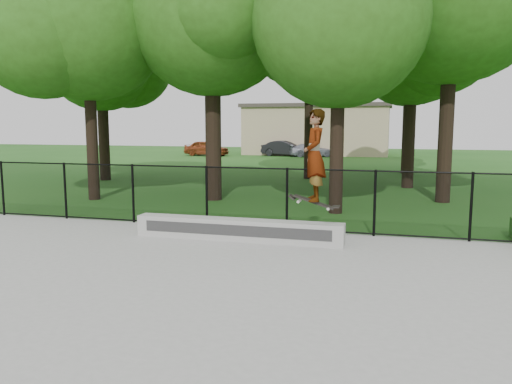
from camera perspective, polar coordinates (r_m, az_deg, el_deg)
ground at (r=7.38m, az=-22.58°, el=-13.08°), size 100.00×100.00×0.00m
concrete_slab at (r=7.37m, az=-22.59°, el=-12.87°), size 14.00×12.00×0.06m
grind_ledge at (r=10.83m, az=-2.13°, el=-4.32°), size 4.59×0.40×0.46m
car_a at (r=41.53m, az=-5.68°, el=5.01°), size 3.80×1.83×1.26m
car_b at (r=40.93m, az=3.35°, el=4.99°), size 3.62×1.84×1.26m
car_c at (r=40.40m, az=6.33°, el=4.77°), size 3.58×2.47×1.04m
skater_airborne at (r=9.96m, az=6.71°, el=4.02°), size 0.81×0.77×2.02m
chainlink_fence at (r=12.23m, az=-5.66°, el=-0.49°), size 16.06×0.06×1.50m
tree_row at (r=20.55m, az=5.58°, el=18.67°), size 20.22×18.32×10.93m
distant_building at (r=43.86m, az=7.02°, el=7.14°), size 12.40×6.40×4.30m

